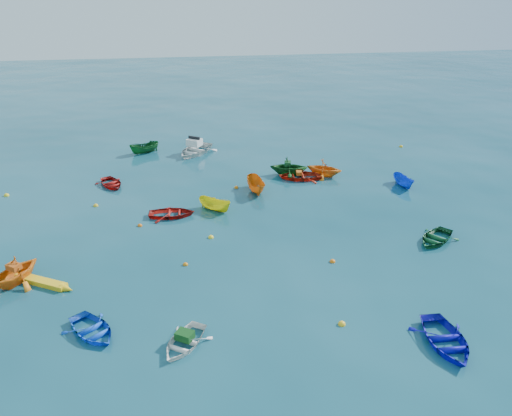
{
  "coord_description": "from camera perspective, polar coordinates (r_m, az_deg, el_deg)",
  "views": [
    {
      "loc": [
        -4.76,
        -24.94,
        14.38
      ],
      "look_at": [
        0.0,
        5.0,
        0.4
      ],
      "focal_mm": 35.0,
      "sensor_mm": 36.0,
      "label": 1
    }
  ],
  "objects": [
    {
      "name": "buoy_ye_c",
      "position": [
        30.59,
        -5.17,
        -3.4
      ],
      "size": [
        0.34,
        0.34,
        0.34
      ],
      "primitive_type": "sphere",
      "color": "yellow",
      "rests_on": "ground"
    },
    {
      "name": "dinghy_red_far",
      "position": [
        39.65,
        -16.18,
        2.47
      ],
      "size": [
        3.03,
        3.42,
        0.59
      ],
      "primitive_type": "imported",
      "rotation": [
        0.0,
        0.0,
        0.43
      ],
      "color": "#9C100D",
      "rests_on": "ground"
    },
    {
      "name": "dinghy_red_nw",
      "position": [
        33.65,
        -9.58,
        -0.92
      ],
      "size": [
        3.15,
        2.35,
        0.63
      ],
      "primitive_type": "imported",
      "rotation": [
        0.0,
        0.0,
        1.51
      ],
      "color": "#A2130D",
      "rests_on": "ground"
    },
    {
      "name": "buoy_or_d",
      "position": [
        41.66,
        6.97,
        4.37
      ],
      "size": [
        0.33,
        0.33,
        0.33
      ],
      "primitive_type": "sphere",
      "color": "#EA590C",
      "rests_on": "ground"
    },
    {
      "name": "buoy_ye_a",
      "position": [
        23.73,
        9.77,
        -12.99
      ],
      "size": [
        0.35,
        0.35,
        0.35
      ],
      "primitive_type": "sphere",
      "color": "yellow",
      "rests_on": "ground"
    },
    {
      "name": "buoy_or_e",
      "position": [
        37.69,
        -2.26,
        2.3
      ],
      "size": [
        0.33,
        0.33,
        0.33
      ],
      "primitive_type": "sphere",
      "color": "orange",
      "rests_on": "ground"
    },
    {
      "name": "ground",
      "position": [
        29.19,
        1.55,
        -4.78
      ],
      "size": [
        160.0,
        160.0,
        0.0
      ],
      "primitive_type": "plane",
      "color": "#0A3A49",
      "rests_on": "ground"
    },
    {
      "name": "dinghy_blue_se",
      "position": [
        23.78,
        20.77,
        -14.38
      ],
      "size": [
        2.62,
        3.54,
        0.71
      ],
      "primitive_type": "imported",
      "rotation": [
        0.0,
        0.0,
        -0.05
      ],
      "color": "#0E0EB0",
      "rests_on": "ground"
    },
    {
      "name": "dinghy_red_ne",
      "position": [
        39.61,
        5.05,
        3.37
      ],
      "size": [
        3.64,
        2.81,
        0.7
      ],
      "primitive_type": "imported",
      "rotation": [
        0.0,
        0.0,
        -1.7
      ],
      "color": "#B6220F",
      "rests_on": "ground"
    },
    {
      "name": "buoy_or_b",
      "position": [
        28.3,
        8.73,
        -6.11
      ],
      "size": [
        0.32,
        0.32,
        0.32
      ],
      "primitive_type": "sphere",
      "color": "orange",
      "rests_on": "ground"
    },
    {
      "name": "tarp_green_b",
      "position": [
        40.04,
        3.63,
        5.09
      ],
      "size": [
        0.64,
        0.76,
        0.32
      ],
      "primitive_type": "cube",
      "rotation": [
        0.0,
        0.0,
        1.33
      ],
      "color": "#11441B",
      "rests_on": "dinghy_green_n"
    },
    {
      "name": "sampan_green_far",
      "position": [
        46.54,
        -12.56,
        6.16
      ],
      "size": [
        2.97,
        2.19,
        1.08
      ],
      "primitive_type": "imported",
      "rotation": [
        0.0,
        0.0,
        -1.11
      ],
      "color": "#135422",
      "rests_on": "ground"
    },
    {
      "name": "dinghy_white_near",
      "position": [
        22.52,
        -8.22,
        -15.25
      ],
      "size": [
        3.05,
        3.28,
        0.55
      ],
      "primitive_type": "imported",
      "rotation": [
        0.0,
        0.0,
        -0.57
      ],
      "color": "white",
      "rests_on": "ground"
    },
    {
      "name": "buoy_or_c",
      "position": [
        32.73,
        -13.13,
        -2.01
      ],
      "size": [
        0.31,
        0.31,
        0.31
      ],
      "primitive_type": "sphere",
      "color": "#DB5F0B",
      "rests_on": "ground"
    },
    {
      "name": "buoy_ye_b",
      "position": [
        40.58,
        -26.61,
        1.25
      ],
      "size": [
        0.38,
        0.38,
        0.38
      ],
      "primitive_type": "sphere",
      "color": "yellow",
      "rests_on": "ground"
    },
    {
      "name": "tarp_orange_b",
      "position": [
        39.42,
        4.93,
        4.02
      ],
      "size": [
        0.49,
        0.61,
        0.27
      ],
      "primitive_type": "cube",
      "rotation": [
        0.0,
        0.0,
        -1.7
      ],
      "color": "#BE5713",
      "rests_on": "dinghy_red_ne"
    },
    {
      "name": "dinghy_orange_w",
      "position": [
        29.03,
        -25.7,
        -7.69
      ],
      "size": [
        3.74,
        3.85,
        1.54
      ],
      "primitive_type": "imported",
      "rotation": [
        0.0,
        0.0,
        -0.6
      ],
      "color": "orange",
      "rests_on": "ground"
    },
    {
      "name": "dinghy_green_n",
      "position": [
        40.36,
        3.74,
        3.83
      ],
      "size": [
        3.49,
        3.19,
        1.57
      ],
      "primitive_type": "imported",
      "rotation": [
        0.0,
        0.0,
        1.33
      ],
      "color": "#124F1A",
      "rests_on": "ground"
    },
    {
      "name": "sampan_yellow_mid",
      "position": [
        34.15,
        -4.7,
        -0.24
      ],
      "size": [
        2.56,
        2.39,
        0.99
      ],
      "primitive_type": "imported",
      "rotation": [
        0.0,
        0.0,
        0.86
      ],
      "color": "yellow",
      "rests_on": "ground"
    },
    {
      "name": "kayak_yellow",
      "position": [
        28.34,
        -23.23,
        -8.0
      ],
      "size": [
        3.41,
        2.27,
        0.36
      ],
      "primitive_type": null,
      "rotation": [
        0.0,
        0.0,
        1.05
      ],
      "color": "yellow",
      "rests_on": "ground"
    },
    {
      "name": "dinghy_blue_sw",
      "position": [
        24.03,
        -18.14,
        -13.47
      ],
      "size": [
        3.39,
        3.57,
        0.6
      ],
      "primitive_type": "imported",
      "rotation": [
        0.0,
        0.0,
        0.63
      ],
      "color": "blue",
      "rests_on": "ground"
    },
    {
      "name": "sampan_blue_far",
      "position": [
        39.65,
        16.44,
        2.44
      ],
      "size": [
        1.19,
        2.51,
        0.93
      ],
      "primitive_type": "imported",
      "rotation": [
        0.0,
        0.0,
        0.12
      ],
      "color": "blue",
      "rests_on": "ground"
    },
    {
      "name": "tarp_orange_a",
      "position": [
        28.6,
        -25.96,
        -6.06
      ],
      "size": [
        0.82,
        0.78,
        0.32
      ],
      "primitive_type": "cube",
      "rotation": [
        0.0,
        0.0,
        -0.6
      ],
      "color": "#C24F13",
      "rests_on": "dinghy_orange_w"
    },
    {
      "name": "sampan_orange_n",
      "position": [
        36.96,
        0.03,
        1.86
      ],
      "size": [
        1.3,
        3.08,
        1.17
      ],
      "primitive_type": "imported",
      "rotation": [
        0.0,
        0.0,
        0.05
      ],
      "color": "#CD6813",
      "rests_on": "ground"
    },
    {
      "name": "buoy_ye_d",
      "position": [
        36.39,
        -17.84,
        0.22
      ],
      "size": [
        0.34,
        0.34,
        0.34
      ],
      "primitive_type": "sphere",
      "color": "gold",
      "rests_on": "ground"
    },
    {
      "name": "dinghy_green_e",
      "position": [
        31.98,
        19.78,
        -3.57
      ],
      "size": [
        3.73,
        3.61,
        0.63
      ],
      "primitive_type": "imported",
      "rotation": [
        0.0,
        0.0,
        -0.89
      ],
      "color": "#13552B",
      "rests_on": "ground"
    },
    {
      "name": "buoy_ye_e",
      "position": [
        49.09,
        16.24,
        6.73
      ],
      "size": [
        0.35,
        0.35,
        0.35
      ],
      "primitive_type": "sphere",
      "color": "gold",
      "rests_on": "ground"
    },
    {
      "name": "motorboat_white",
      "position": [
        45.68,
        -6.98,
        6.22
      ],
      "size": [
        4.96,
        5.27,
        1.49
      ],
      "primitive_type": "imported",
      "rotation": [
        0.0,
        0.0,
        -0.61
      ],
      "color": "white",
      "rests_on": "ground"
    },
    {
      "name": "tarp_green_a",
      "position": [
        22.29,
        -8.15,
        -14.21
      ],
      "size": [
        0.91,
        0.86,
        0.35
      ],
      "primitive_type": "cube",
      "rotation": [
        0.0,
        0.0,
        -0.57
      ],
      "color": "#114516",
      "rests_on": "dinghy_white_near"
    },
    {
      "name": "dinghy_orange_far",
      "position": [
        40.42,
        7.74,
        3.68
      ],
      "size": [
        3.66,
        3.54,
        1.48
      ],
      "primitive_type": "imported",
      "rotation": [
        0.0,
        0.0,
        1.01
      ],
      "color": "orange",
      "rests_on": "ground"
    },
    {
      "name": "buoy_or_a",
      "position": [
        27.98,
        -8.06,
        -6.46
      ],
      "size": [
        0.3,
        0.3,
        0.3
      ],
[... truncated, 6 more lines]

